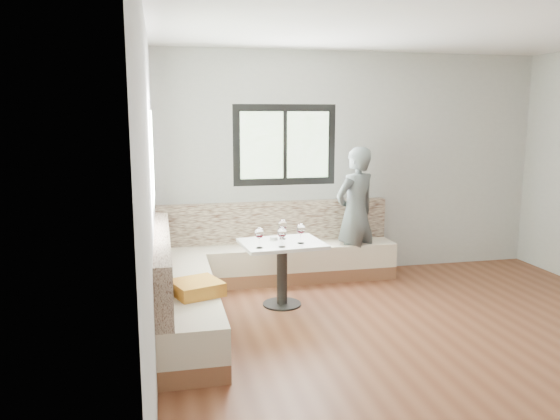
% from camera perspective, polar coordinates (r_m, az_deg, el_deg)
% --- Properties ---
extents(room, '(5.01, 5.01, 2.81)m').
position_cam_1_polar(room, '(4.86, 16.52, 2.30)').
color(room, brown).
rests_on(room, ground).
extents(banquette, '(2.90, 2.80, 0.95)m').
position_cam_1_polar(banquette, '(6.06, -4.07, -6.29)').
color(banquette, brown).
rests_on(banquette, ground).
extents(table, '(0.90, 0.73, 0.70)m').
position_cam_1_polar(table, '(5.81, 0.21, -5.04)').
color(table, black).
rests_on(table, ground).
extents(person, '(0.71, 0.61, 1.64)m').
position_cam_1_polar(person, '(6.80, 7.88, -0.34)').
color(person, '#555D5D').
rests_on(person, ground).
extents(olive_ramekin, '(0.09, 0.09, 0.03)m').
position_cam_1_polar(olive_ramekin, '(5.87, -0.66, -2.96)').
color(olive_ramekin, white).
rests_on(olive_ramekin, table).
extents(wine_glass_a, '(0.10, 0.10, 0.21)m').
position_cam_1_polar(wine_glass_a, '(5.49, -2.18, -2.47)').
color(wine_glass_a, white).
rests_on(wine_glass_a, table).
extents(wine_glass_b, '(0.10, 0.10, 0.21)m').
position_cam_1_polar(wine_glass_b, '(5.51, 0.21, -2.40)').
color(wine_glass_b, white).
rests_on(wine_glass_b, table).
extents(wine_glass_c, '(0.10, 0.10, 0.21)m').
position_cam_1_polar(wine_glass_c, '(5.68, 2.19, -2.04)').
color(wine_glass_c, white).
rests_on(wine_glass_c, table).
extents(wine_glass_d, '(0.10, 0.10, 0.21)m').
position_cam_1_polar(wine_glass_d, '(5.88, 0.28, -1.63)').
color(wine_glass_d, white).
rests_on(wine_glass_d, table).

